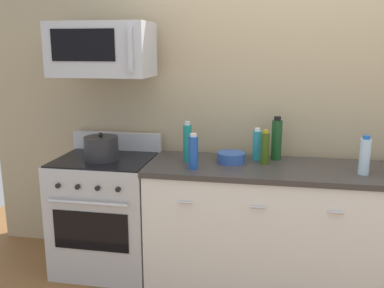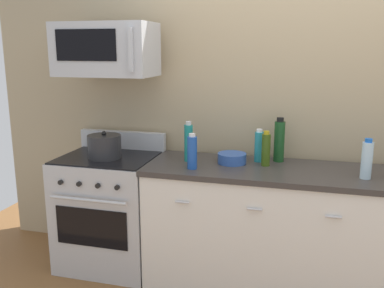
% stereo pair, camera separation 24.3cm
% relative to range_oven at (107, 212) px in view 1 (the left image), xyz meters
% --- Properties ---
extents(ground_plane, '(6.30, 6.30, 0.00)m').
position_rel_range_oven_xyz_m(ground_plane, '(1.46, -0.00, -0.47)').
color(ground_plane, brown).
extents(back_wall, '(5.25, 0.10, 2.70)m').
position_rel_range_oven_xyz_m(back_wall, '(1.46, 0.41, 0.88)').
color(back_wall, tan).
rests_on(back_wall, ground_plane).
extents(counter_unit, '(2.16, 0.66, 0.92)m').
position_rel_range_oven_xyz_m(counter_unit, '(1.46, -0.00, -0.01)').
color(counter_unit, silver).
rests_on(counter_unit, ground_plane).
extents(range_oven, '(0.76, 0.69, 1.07)m').
position_rel_range_oven_xyz_m(range_oven, '(0.00, 0.00, 0.00)').
color(range_oven, '#B7BABF').
rests_on(range_oven, ground_plane).
extents(microwave, '(0.74, 0.44, 0.40)m').
position_rel_range_oven_xyz_m(microwave, '(0.00, 0.04, 1.28)').
color(microwave, '#B7BABF').
extents(bottle_water_clear, '(0.07, 0.07, 0.27)m').
position_rel_range_oven_xyz_m(bottle_water_clear, '(1.90, -0.08, 0.58)').
color(bottle_water_clear, silver).
rests_on(bottle_water_clear, countertop_slab).
extents(bottle_dish_soap, '(0.07, 0.07, 0.25)m').
position_rel_range_oven_xyz_m(bottle_dish_soap, '(1.17, 0.16, 0.57)').
color(bottle_dish_soap, teal).
rests_on(bottle_dish_soap, countertop_slab).
extents(bottle_sparkling_teal, '(0.06, 0.06, 0.31)m').
position_rel_range_oven_xyz_m(bottle_sparkling_teal, '(0.65, 0.04, 0.60)').
color(bottle_sparkling_teal, '#197F7A').
rests_on(bottle_sparkling_teal, countertop_slab).
extents(bottle_wine_green, '(0.08, 0.08, 0.34)m').
position_rel_range_oven_xyz_m(bottle_wine_green, '(1.32, 0.21, 0.61)').
color(bottle_wine_green, '#19471E').
rests_on(bottle_wine_green, countertop_slab).
extents(bottle_soda_blue, '(0.07, 0.07, 0.26)m').
position_rel_range_oven_xyz_m(bottle_soda_blue, '(0.74, -0.16, 0.57)').
color(bottle_soda_blue, '#1E4CA5').
rests_on(bottle_soda_blue, countertop_slab).
extents(bottle_olive_oil, '(0.06, 0.06, 0.26)m').
position_rel_range_oven_xyz_m(bottle_olive_oil, '(1.23, 0.06, 0.57)').
color(bottle_olive_oil, '#385114').
rests_on(bottle_olive_oil, countertop_slab).
extents(bowl_blue_mixing, '(0.21, 0.21, 0.08)m').
position_rel_range_oven_xyz_m(bowl_blue_mixing, '(0.99, 0.06, 0.49)').
color(bowl_blue_mixing, '#2D519E').
rests_on(bowl_blue_mixing, countertop_slab).
extents(stockpot, '(0.26, 0.26, 0.21)m').
position_rel_range_oven_xyz_m(stockpot, '(0.00, -0.05, 0.54)').
color(stockpot, '#262628').
rests_on(stockpot, range_oven).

